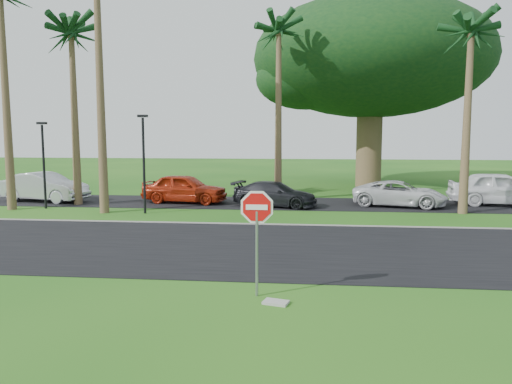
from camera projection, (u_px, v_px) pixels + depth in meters
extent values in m
plane|color=#195014|center=(250.00, 262.00, 14.67)|extent=(120.00, 120.00, 0.00)
cube|color=black|center=(257.00, 247.00, 16.65)|extent=(120.00, 8.00, 0.02)
cube|color=black|center=(276.00, 203.00, 27.02)|extent=(120.00, 5.00, 0.02)
cube|color=gray|center=(267.00, 224.00, 20.65)|extent=(120.00, 0.12, 0.06)
cylinder|color=gray|center=(257.00, 254.00, 11.54)|extent=(0.07, 0.07, 2.00)
cylinder|color=white|center=(257.00, 207.00, 11.41)|extent=(1.05, 0.02, 1.05)
cylinder|color=red|center=(257.00, 207.00, 11.41)|extent=(0.90, 0.02, 0.90)
cube|color=white|center=(257.00, 207.00, 11.41)|extent=(0.50, 0.02, 0.12)
cone|color=brown|center=(6.00, 103.00, 24.27)|extent=(0.44, 0.44, 10.50)
cone|color=brown|center=(75.00, 119.00, 26.08)|extent=(0.44, 0.44, 9.00)
cone|color=brown|center=(100.00, 91.00, 23.21)|extent=(0.44, 0.44, 11.50)
cone|color=brown|center=(278.00, 116.00, 27.95)|extent=(0.44, 0.44, 9.50)
cone|color=brown|center=(467.00, 123.00, 23.14)|extent=(0.44, 0.44, 8.50)
cylinder|color=brown|center=(369.00, 144.00, 35.45)|extent=(1.80, 1.80, 6.00)
ellipsoid|color=black|center=(371.00, 58.00, 34.74)|extent=(16.50, 16.50, 8.25)
cylinder|color=black|center=(44.00, 167.00, 24.98)|extent=(0.12, 0.12, 4.20)
cube|color=black|center=(42.00, 123.00, 24.72)|extent=(0.45, 0.25, 0.12)
cylinder|color=black|center=(144.00, 166.00, 23.42)|extent=(0.12, 0.12, 4.50)
cube|color=black|center=(143.00, 116.00, 23.14)|extent=(0.45, 0.25, 0.12)
imported|color=silver|center=(45.00, 187.00, 27.64)|extent=(5.10, 2.61, 1.60)
imported|color=#A3240D|center=(185.00, 189.00, 27.12)|extent=(4.81, 2.45, 1.57)
imported|color=black|center=(275.00, 194.00, 25.78)|extent=(4.70, 2.84, 1.28)
imported|color=silver|center=(400.00, 194.00, 25.80)|extent=(5.10, 3.21, 1.31)
imported|color=white|center=(500.00, 189.00, 26.13)|extent=(5.38, 2.67, 1.76)
cube|color=#9D9C95|center=(276.00, 302.00, 11.12)|extent=(0.62, 0.48, 0.06)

